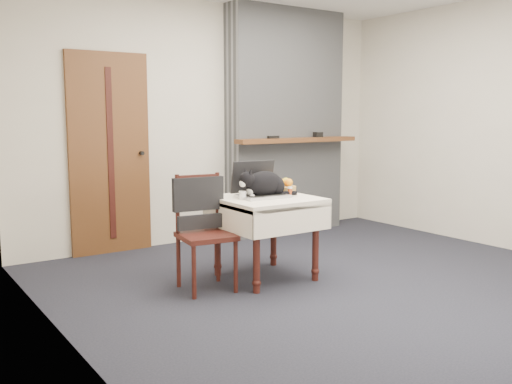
{
  "coord_description": "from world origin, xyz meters",
  "views": [
    {
      "loc": [
        -3.19,
        -3.54,
        1.4
      ],
      "look_at": [
        -0.58,
        0.29,
        0.76
      ],
      "focal_mm": 40.0,
      "sensor_mm": 36.0,
      "label": 1
    }
  ],
  "objects_px": {
    "pill_bottle": "(290,191)",
    "chair": "(202,216)",
    "side_table": "(266,210)",
    "cream_jar": "(242,195)",
    "door": "(110,154)",
    "fruit_basket": "(282,187)",
    "cat": "(265,184)",
    "laptop": "(259,188)"
  },
  "relations": [
    {
      "from": "pill_bottle",
      "to": "chair",
      "type": "height_order",
      "value": "chair"
    },
    {
      "from": "side_table",
      "to": "cream_jar",
      "type": "relative_size",
      "value": 11.25
    },
    {
      "from": "door",
      "to": "fruit_basket",
      "type": "bearing_deg",
      "value": -56.7
    },
    {
      "from": "door",
      "to": "cream_jar",
      "type": "relative_size",
      "value": 28.86
    },
    {
      "from": "door",
      "to": "cream_jar",
      "type": "distance_m",
      "value": 1.73
    },
    {
      "from": "side_table",
      "to": "cat",
      "type": "relative_size",
      "value": 1.5
    },
    {
      "from": "laptop",
      "to": "fruit_basket",
      "type": "height_order",
      "value": "laptop"
    },
    {
      "from": "cream_jar",
      "to": "fruit_basket",
      "type": "xyz_separation_m",
      "value": [
        0.48,
        0.1,
        0.02
      ]
    },
    {
      "from": "cat",
      "to": "door",
      "type": "bearing_deg",
      "value": 113.78
    },
    {
      "from": "laptop",
      "to": "cat",
      "type": "height_order",
      "value": "laptop"
    },
    {
      "from": "pill_bottle",
      "to": "chair",
      "type": "relative_size",
      "value": 0.09
    },
    {
      "from": "pill_bottle",
      "to": "laptop",
      "type": "bearing_deg",
      "value": 149.07
    },
    {
      "from": "fruit_basket",
      "to": "door",
      "type": "bearing_deg",
      "value": 123.3
    },
    {
      "from": "laptop",
      "to": "fruit_basket",
      "type": "relative_size",
      "value": 1.78
    },
    {
      "from": "door",
      "to": "chair",
      "type": "distance_m",
      "value": 1.61
    },
    {
      "from": "laptop",
      "to": "cream_jar",
      "type": "distance_m",
      "value": 0.22
    },
    {
      "from": "pill_bottle",
      "to": "fruit_basket",
      "type": "xyz_separation_m",
      "value": [
        0.05,
        0.17,
        0.01
      ]
    },
    {
      "from": "door",
      "to": "side_table",
      "type": "relative_size",
      "value": 2.56
    },
    {
      "from": "side_table",
      "to": "laptop",
      "type": "relative_size",
      "value": 1.85
    },
    {
      "from": "door",
      "to": "pill_bottle",
      "type": "bearing_deg",
      "value": -60.69
    },
    {
      "from": "side_table",
      "to": "door",
      "type": "bearing_deg",
      "value": 114.84
    },
    {
      "from": "cream_jar",
      "to": "fruit_basket",
      "type": "distance_m",
      "value": 0.49
    },
    {
      "from": "laptop",
      "to": "door",
      "type": "bearing_deg",
      "value": 118.23
    },
    {
      "from": "side_table",
      "to": "pill_bottle",
      "type": "relative_size",
      "value": 9.54
    },
    {
      "from": "door",
      "to": "chair",
      "type": "bearing_deg",
      "value": -83.17
    },
    {
      "from": "side_table",
      "to": "cat",
      "type": "bearing_deg",
      "value": 102.73
    },
    {
      "from": "door",
      "to": "cat",
      "type": "distance_m",
      "value": 1.8
    },
    {
      "from": "fruit_basket",
      "to": "chair",
      "type": "bearing_deg",
      "value": -178.92
    },
    {
      "from": "laptop",
      "to": "fruit_basket",
      "type": "bearing_deg",
      "value": 10.44
    },
    {
      "from": "laptop",
      "to": "chair",
      "type": "bearing_deg",
      "value": -178.71
    },
    {
      "from": "door",
      "to": "cream_jar",
      "type": "xyz_separation_m",
      "value": [
        0.52,
        -1.63,
        -0.27
      ]
    },
    {
      "from": "side_table",
      "to": "fruit_basket",
      "type": "height_order",
      "value": "fruit_basket"
    },
    {
      "from": "door",
      "to": "cat",
      "type": "xyz_separation_m",
      "value": [
        0.75,
        -1.62,
        -0.19
      ]
    },
    {
      "from": "cream_jar",
      "to": "pill_bottle",
      "type": "xyz_separation_m",
      "value": [
        0.43,
        -0.08,
        0.01
      ]
    },
    {
      "from": "cream_jar",
      "to": "cat",
      "type": "bearing_deg",
      "value": 1.66
    },
    {
      "from": "cream_jar",
      "to": "chair",
      "type": "height_order",
      "value": "chair"
    },
    {
      "from": "door",
      "to": "pill_bottle",
      "type": "height_order",
      "value": "door"
    },
    {
      "from": "side_table",
      "to": "pill_bottle",
      "type": "height_order",
      "value": "pill_bottle"
    },
    {
      "from": "pill_bottle",
      "to": "fruit_basket",
      "type": "bearing_deg",
      "value": 74.0
    },
    {
      "from": "fruit_basket",
      "to": "side_table",
      "type": "bearing_deg",
      "value": -158.12
    },
    {
      "from": "cat",
      "to": "fruit_basket",
      "type": "bearing_deg",
      "value": 18.27
    },
    {
      "from": "door",
      "to": "cream_jar",
      "type": "bearing_deg",
      "value": -72.15
    }
  ]
}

